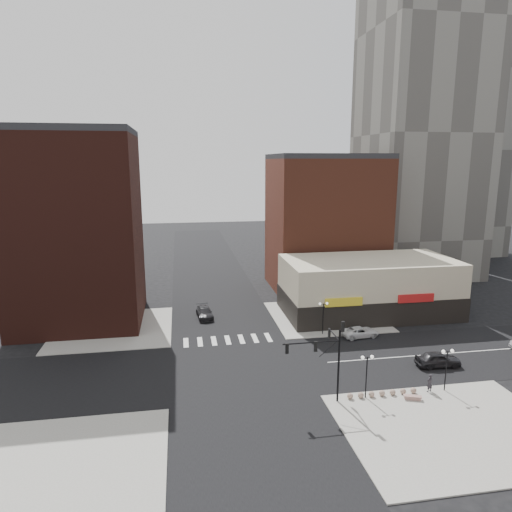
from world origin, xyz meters
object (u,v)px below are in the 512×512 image
object	(u,v)px
dark_sedan_east	(438,359)
traffic_signal	(328,351)
white_suv	(360,332)
pedestrian	(430,383)
street_lamp_ne	(323,310)
dark_sedan_north	(205,313)
street_lamp_se_a	(367,366)
street_lamp_se_b	(447,359)
stone_bench	(413,397)

from	to	relation	value
dark_sedan_east	traffic_signal	bearing A→B (deg)	112.43
traffic_signal	white_suv	bearing A→B (deg)	57.36
white_suv	pedestrian	bearing A→B (deg)	177.99
traffic_signal	street_lamp_ne	bearing A→B (deg)	73.25
dark_sedan_east	dark_sedan_north	world-z (taller)	dark_sedan_east
traffic_signal	pedestrian	size ratio (longest dim) A/B	4.33
street_lamp_se_a	pedestrian	world-z (taller)	street_lamp_se_a
traffic_signal	street_lamp_se_a	world-z (taller)	traffic_signal
traffic_signal	street_lamp_se_a	bearing A→B (deg)	-2.57
street_lamp_se_b	white_suv	size ratio (longest dim) A/B	0.89
white_suv	pedestrian	size ratio (longest dim) A/B	2.60
street_lamp_se_b	stone_bench	size ratio (longest dim) A/B	2.48
white_suv	pedestrian	distance (m)	14.54
dark_sedan_east	dark_sedan_north	distance (m)	30.98
street_lamp_se_a	pedestrian	bearing A→B (deg)	0.00
street_lamp_se_b	street_lamp_ne	distance (m)	17.46
white_suv	traffic_signal	bearing A→B (deg)	141.44
traffic_signal	stone_bench	bearing A→B (deg)	-9.09
dark_sedan_north	stone_bench	world-z (taller)	dark_sedan_north
street_lamp_ne	pedestrian	bearing A→B (deg)	-71.33
stone_bench	white_suv	bearing A→B (deg)	104.46
pedestrian	stone_bench	size ratio (longest dim) A/B	1.07
traffic_signal	street_lamp_se_b	size ratio (longest dim) A/B	1.87
traffic_signal	street_lamp_ne	xyz separation A→B (m)	(4.76, 15.83, -1.67)
street_lamp_ne	dark_sedan_east	xyz separation A→B (m)	(9.38, -10.88, -2.48)
white_suv	dark_sedan_east	world-z (taller)	dark_sedan_east
street_lamp_se_b	stone_bench	world-z (taller)	street_lamp_se_b
traffic_signal	street_lamp_se_b	bearing A→B (deg)	-0.82
street_lamp_se_b	pedestrian	world-z (taller)	street_lamp_se_b
street_lamp_se_a	dark_sedan_east	bearing A→B (deg)	26.26
street_lamp_ne	dark_sedan_north	size ratio (longest dim) A/B	0.83
white_suv	dark_sedan_north	distance (m)	21.54
street_lamp_ne	dark_sedan_east	distance (m)	14.58
street_lamp_se_a	street_lamp_ne	xyz separation A→B (m)	(1.00, 16.00, 0.00)
street_lamp_se_b	pedestrian	bearing A→B (deg)	180.00
street_lamp_se_b	dark_sedan_east	xyz separation A→B (m)	(2.38, 5.12, -2.48)
traffic_signal	street_lamp_se_a	size ratio (longest dim) A/B	1.87
pedestrian	street_lamp_ne	bearing A→B (deg)	-89.96
street_lamp_se_a	dark_sedan_north	world-z (taller)	street_lamp_se_a
street_lamp_se_b	white_suv	xyz separation A→B (m)	(-2.59, 14.50, -2.64)
street_lamp_se_a	street_lamp_se_b	bearing A→B (deg)	0.00
white_suv	dark_sedan_east	distance (m)	10.61
stone_bench	dark_sedan_east	bearing A→B (deg)	64.03
pedestrian	traffic_signal	bearing A→B (deg)	-19.58
pedestrian	street_lamp_se_a	bearing A→B (deg)	-18.63
stone_bench	pedestrian	bearing A→B (deg)	44.92
traffic_signal	stone_bench	distance (m)	9.25
traffic_signal	dark_sedan_north	bearing A→B (deg)	111.26
pedestrian	dark_sedan_north	bearing A→B (deg)	-70.19
street_lamp_se_b	street_lamp_se_a	bearing A→B (deg)	180.00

